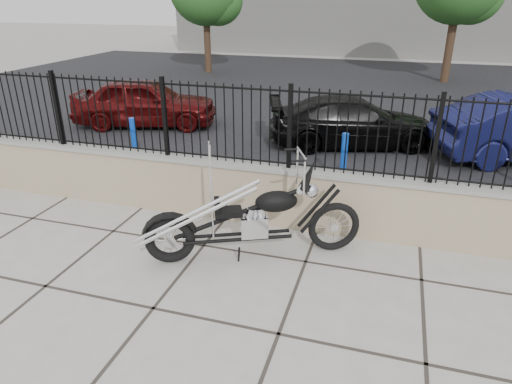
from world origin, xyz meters
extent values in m
plane|color=#99968E|center=(0.00, 0.00, 0.00)|extent=(90.00, 90.00, 0.00)
plane|color=black|center=(0.00, 12.50, 0.00)|extent=(30.00, 30.00, 0.00)
cube|color=gray|center=(0.00, 2.50, 0.48)|extent=(14.00, 0.36, 0.96)
cube|color=black|center=(0.00, 2.50, 1.56)|extent=(14.00, 0.08, 1.20)
imported|color=#45090A|center=(-4.04, 7.11, 0.65)|extent=(4.07, 2.48, 1.30)
imported|color=black|center=(1.53, 6.94, 0.57)|extent=(4.24, 2.70, 1.14)
cylinder|color=#0D3AC3|center=(-2.77, 4.35, 0.49)|extent=(0.15, 0.15, 0.98)
cylinder|color=#0E18DB|center=(1.63, 4.40, 0.51)|extent=(0.13, 0.13, 1.01)
cylinder|color=#382619|center=(-5.94, 16.19, 1.47)|extent=(0.29, 0.29, 2.94)
cylinder|color=#382619|center=(4.29, 16.71, 1.61)|extent=(0.32, 0.32, 3.22)
camera|label=1|loc=(2.39, -3.77, 3.36)|focal=32.00mm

